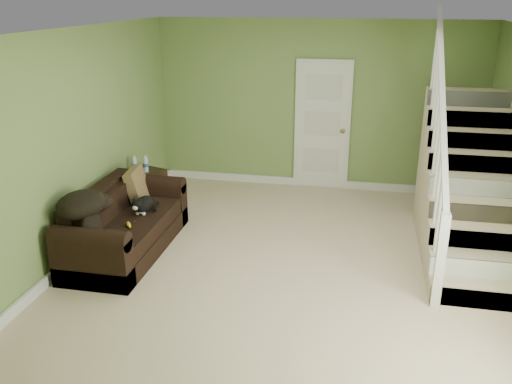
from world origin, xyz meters
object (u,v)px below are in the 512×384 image
at_px(side_table, 144,191).
at_px(banana, 129,225).
at_px(sofa, 124,227).
at_px(cat, 143,205).

relative_size(side_table, banana, 5.00).
height_order(sofa, banana, sofa).
distance_m(side_table, banana, 1.56).
xyz_separation_m(sofa, cat, (0.18, 0.21, 0.23)).
bearing_deg(side_table, cat, -66.94).
bearing_deg(cat, banana, -87.38).
distance_m(sofa, side_table, 1.28).
distance_m(sofa, cat, 0.36).
height_order(cat, banana, cat).
bearing_deg(banana, cat, 57.01).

